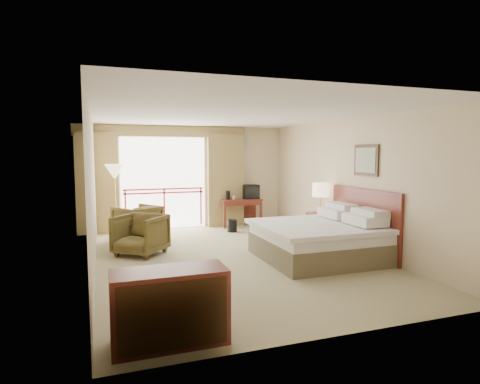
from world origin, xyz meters
name	(u,v)px	position (x,y,z in m)	size (l,w,h in m)	color
floor	(235,258)	(0.00, 0.00, 0.00)	(7.00, 7.00, 0.00)	#978F65
ceiling	(235,114)	(0.00, 0.00, 2.70)	(7.00, 7.00, 0.00)	white
wall_back	(193,177)	(0.00, 3.50, 1.35)	(5.00, 5.00, 0.00)	beige
wall_front	(340,213)	(0.00, -3.50, 1.35)	(5.00, 5.00, 0.00)	beige
wall_left	(93,191)	(-2.50, 0.00, 1.35)	(7.00, 7.00, 0.00)	beige
wall_right	(348,184)	(2.50, 0.00, 1.35)	(7.00, 7.00, 0.00)	beige
balcony_door	(164,183)	(-0.80, 3.48, 1.20)	(2.40, 2.40, 0.00)	white
balcony_railing	(164,198)	(-0.80, 3.46, 0.81)	(2.09, 0.03, 1.02)	red
curtain_left	(97,183)	(-2.45, 3.35, 1.25)	(1.00, 0.26, 2.50)	olive
curtain_right	(225,180)	(0.85, 3.35, 1.25)	(1.00, 0.26, 2.50)	olive
valance	(163,131)	(-0.80, 3.38, 2.55)	(4.40, 0.22, 0.28)	olive
hvac_vent	(239,140)	(1.30, 3.47, 2.35)	(0.50, 0.04, 0.50)	silver
bed	(320,239)	(1.50, -0.60, 0.38)	(2.13, 2.06, 0.97)	brown
headboard	(364,222)	(2.46, -0.60, 0.65)	(0.06, 2.10, 1.30)	#581A14
framed_art	(366,160)	(2.47, -0.60, 1.85)	(0.04, 0.72, 0.60)	black
nightstand	(321,228)	(2.21, 0.57, 0.33)	(0.46, 0.55, 0.66)	#581A14
table_lamp	(321,190)	(2.21, 0.62, 1.17)	(0.37, 0.37, 0.65)	tan
phone	(323,213)	(2.16, 0.42, 0.70)	(0.17, 0.13, 0.07)	black
desk	(240,205)	(1.22, 3.22, 0.58)	(1.13, 0.55, 0.74)	#581A14
tv	(250,192)	(1.52, 3.17, 0.93)	(0.43, 0.34, 0.39)	black
coffee_maker	(228,195)	(0.87, 3.18, 0.86)	(0.11, 0.11, 0.24)	black
cup	(234,198)	(1.02, 3.13, 0.79)	(0.08, 0.08, 0.11)	white
wastebasket	(232,226)	(0.74, 2.42, 0.15)	(0.25, 0.25, 0.31)	black
armchair_far	(138,239)	(-1.60, 2.29, 0.00)	(0.85, 0.88, 0.80)	#423616
armchair_near	(141,255)	(-1.67, 0.83, 0.00)	(0.85, 0.87, 0.79)	#423616
side_table	(126,232)	(-1.91, 1.38, 0.37)	(0.49, 0.49, 0.54)	black
book	(126,223)	(-1.91, 1.38, 0.54)	(0.16, 0.22, 0.02)	white
floor_lamp	(115,175)	(-2.05, 2.78, 1.49)	(0.44, 0.44, 1.73)	tan
dresser	(170,307)	(-1.74, -3.07, 0.39)	(1.18, 0.50, 0.79)	#581A14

